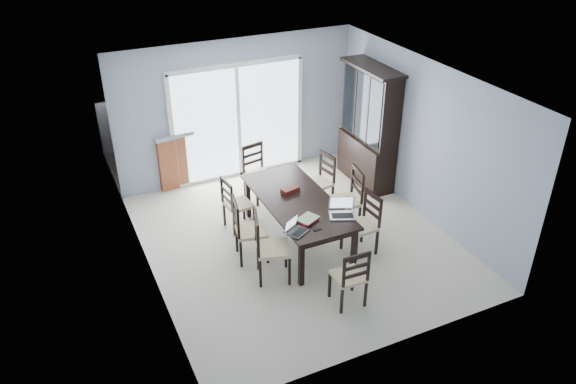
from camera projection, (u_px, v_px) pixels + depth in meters
name	position (u px, v px, depth m)	size (l,w,h in m)	color
floor	(297.00, 240.00, 8.83)	(5.00, 5.00, 0.00)	beige
ceiling	(298.00, 81.00, 7.54)	(5.00, 5.00, 0.00)	white
back_wall	(237.00, 110.00, 10.15)	(4.50, 0.02, 2.60)	#8E9AAA
wall_left	(144.00, 200.00, 7.36)	(0.02, 5.00, 2.60)	#8E9AAA
wall_right	(423.00, 140.00, 9.01)	(0.02, 5.00, 2.60)	#8E9AAA
balcony	(223.00, 155.00, 11.61)	(4.50, 2.00, 0.10)	gray
railing	(206.00, 111.00, 12.10)	(4.50, 0.06, 1.10)	#99999E
dining_table	(297.00, 204.00, 8.50)	(1.00, 2.20, 0.75)	black
china_hutch	(369.00, 128.00, 10.02)	(0.50, 1.38, 2.20)	black
sliding_door	(238.00, 121.00, 10.24)	(2.52, 0.05, 2.18)	silver
chair_left_near	(266.00, 241.00, 7.72)	(0.58, 0.57, 1.19)	black
chair_left_mid	(244.00, 223.00, 8.13)	(0.53, 0.52, 1.16)	black
chair_left_far	(233.00, 199.00, 8.85)	(0.45, 0.44, 1.05)	black
chair_right_near	(366.00, 217.00, 8.33)	(0.46, 0.45, 1.11)	black
chair_right_mid	(350.00, 192.00, 8.90)	(0.51, 0.50, 1.18)	black
chair_right_far	(322.00, 175.00, 9.49)	(0.49, 0.48, 1.10)	black
chair_end_near	(352.00, 273.00, 7.24)	(0.41, 0.42, 1.04)	black
chair_end_far	(256.00, 166.00, 9.75)	(0.51, 0.52, 1.13)	black
laptop_dark	(298.00, 230.00, 7.66)	(0.36, 0.32, 0.20)	black
laptop_silver	(343.00, 213.00, 8.02)	(0.44, 0.38, 0.26)	#B1B1B3
book_stack	(307.00, 219.00, 7.93)	(0.36, 0.33, 0.05)	maroon
cell_phone	(317.00, 229.00, 7.75)	(0.12, 0.05, 0.01)	black
game_box	(290.00, 190.00, 8.64)	(0.28, 0.14, 0.07)	#501110
hot_tub	(190.00, 137.00, 10.99)	(2.27, 2.09, 1.04)	maroon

